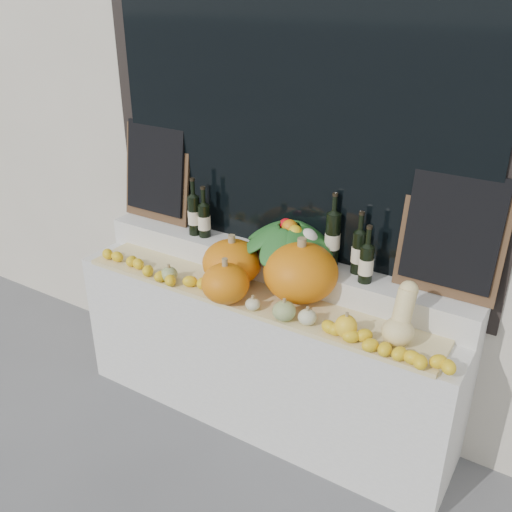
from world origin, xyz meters
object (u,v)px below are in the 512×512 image
Objects in this scene: pumpkin_left at (232,262)px; produce_bowl at (289,239)px; pumpkin_right at (301,272)px; wine_bottle_tall at (333,238)px; butternut_squash at (401,320)px.

pumpkin_left is 0.34m from produce_bowl.
pumpkin_right reaches higher than pumpkin_left.
pumpkin_right is 0.70× the size of produce_bowl.
pumpkin_right is at bearing -108.62° from wine_bottle_tall.
produce_bowl is at bearing -163.67° from wine_bottle_tall.
butternut_squash is 0.52× the size of produce_bowl.
produce_bowl is (-0.15, 0.15, 0.10)m from pumpkin_right.
butternut_squash is at bearing -4.06° from pumpkin_left.
pumpkin_right is 0.26m from wine_bottle_tall.
butternut_squash is at bearing -19.51° from produce_bowl.
wine_bottle_tall is at bearing 71.38° from pumpkin_right.
butternut_squash is 0.79m from produce_bowl.
pumpkin_right is (0.41, 0.04, 0.03)m from pumpkin_left.
pumpkin_left is 0.59× the size of produce_bowl.
produce_bowl is 1.38× the size of wine_bottle_tall.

